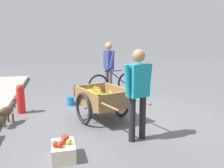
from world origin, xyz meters
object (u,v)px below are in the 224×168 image
at_px(bicycle, 113,83).
at_px(fire_hydrant, 21,99).
at_px(plastic_bucket, 72,101).
at_px(fruit_cart, 102,100).
at_px(vendor_person, 138,88).
at_px(apple_crate, 63,150).
at_px(cyclist_person, 109,64).
at_px(dog, 4,112).

relative_size(bicycle, fire_hydrant, 2.44).
bearing_deg(plastic_bucket, fruit_cart, -158.24).
height_order(vendor_person, apple_crate, vendor_person).
bearing_deg(vendor_person, cyclist_person, -5.67).
relative_size(fruit_cart, apple_crate, 4.10).
xyz_separation_m(vendor_person, dog, (1.29, 2.28, -0.62)).
height_order(fruit_cart, fire_hydrant, fruit_cart).
height_order(cyclist_person, apple_crate, cyclist_person).
distance_m(cyclist_person, dog, 3.35).
height_order(cyclist_person, plastic_bucket, cyclist_person).
bearing_deg(vendor_person, plastic_bucket, 20.15).
bearing_deg(apple_crate, fruit_cart, -31.57).
xyz_separation_m(bicycle, plastic_bucket, (-0.91, 1.36, -0.24)).
bearing_deg(fruit_cart, dog, 84.21).
relative_size(dog, plastic_bucket, 2.51).
distance_m(cyclist_person, apple_crate, 4.02).
bearing_deg(plastic_bucket, vendor_person, -159.85).
distance_m(cyclist_person, fire_hydrant, 2.77).
bearing_deg(dog, fire_hydrant, -15.84).
bearing_deg(dog, fruit_cart, -95.79).
bearing_deg(fruit_cart, cyclist_person, -17.37).
xyz_separation_m(dog, fire_hydrant, (0.75, -0.21, 0.06)).
xyz_separation_m(bicycle, fire_hydrant, (-1.28, 2.54, -0.02)).
bearing_deg(plastic_bucket, fire_hydrant, 107.24).
relative_size(bicycle, dog, 2.65).
bearing_deg(bicycle, vendor_person, 171.85).
bearing_deg(cyclist_person, dog, 127.51).
bearing_deg(fruit_cart, fire_hydrant, 61.06).
relative_size(bicycle, apple_crate, 3.72).
height_order(cyclist_person, dog, cyclist_person).
bearing_deg(apple_crate, fire_hydrant, 19.47).
height_order(bicycle, plastic_bucket, bicycle).
xyz_separation_m(fruit_cart, bicycle, (2.22, -0.83, -0.09)).
bearing_deg(apple_crate, bicycle, -25.10).
bearing_deg(apple_crate, vendor_person, -75.30).
distance_m(bicycle, cyclist_person, 0.62).
relative_size(fruit_cart, cyclist_person, 1.13).
xyz_separation_m(fruit_cart, plastic_bucket, (1.31, 0.52, -0.33)).
height_order(fire_hydrant, apple_crate, fire_hydrant).
height_order(bicycle, dog, bicycle).
distance_m(bicycle, fire_hydrant, 2.85).
relative_size(dog, apple_crate, 1.40).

